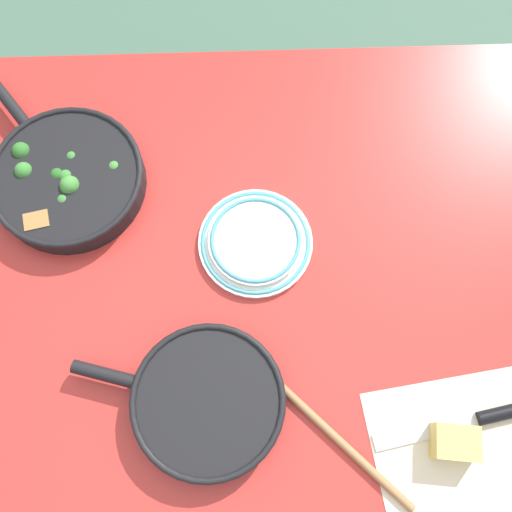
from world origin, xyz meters
TOP-DOWN VIEW (x-y plane):
  - ground_plane at (0.00, 0.00)m, footprint 14.00×14.00m
  - dining_table_red at (0.00, 0.00)m, footprint 1.21×0.96m
  - skillet_broccoli at (-0.37, 0.17)m, footprint 0.34×0.40m
  - skillet_eggs at (-0.09, -0.26)m, footprint 0.37×0.27m
  - wooden_spoon at (0.07, -0.27)m, footprint 0.31×0.31m
  - parchment_sheet at (0.38, -0.35)m, footprint 0.41×0.28m
  - grater_knife at (0.37, -0.31)m, footprint 0.27×0.08m
  - cheese_block at (0.33, -0.35)m, footprint 0.08×0.07m
  - dinner_plate_stack at (-0.00, 0.03)m, footprint 0.22×0.22m

SIDE VIEW (x-z plane):
  - ground_plane at x=0.00m, z-range 0.00..0.00m
  - dining_table_red at x=0.00m, z-range 0.30..1.05m
  - parchment_sheet at x=0.38m, z-range 0.75..0.76m
  - wooden_spoon at x=0.07m, z-range 0.75..0.77m
  - grater_knife at x=0.37m, z-range 0.75..0.77m
  - dinner_plate_stack at x=0.00m, z-range 0.75..0.78m
  - cheese_block at x=0.33m, z-range 0.75..0.80m
  - skillet_eggs at x=-0.09m, z-range 0.75..0.80m
  - skillet_broccoli at x=-0.37m, z-range 0.75..0.81m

